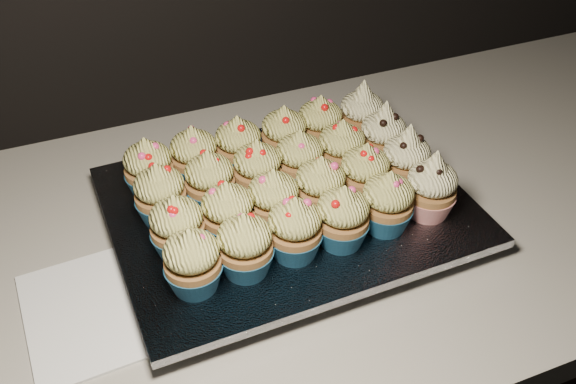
# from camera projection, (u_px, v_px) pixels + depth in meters

# --- Properties ---
(worktop) EXTENTS (2.44, 0.64, 0.04)m
(worktop) POSITION_uv_depth(u_px,v_px,m) (365.00, 207.00, 0.89)
(worktop) COLOR beige
(worktop) RESTS_ON cabinet
(napkin) EXTENTS (0.19, 0.19, 0.00)m
(napkin) POSITION_uv_depth(u_px,v_px,m) (107.00, 306.00, 0.72)
(napkin) COLOR white
(napkin) RESTS_ON worktop
(baking_tray) EXTENTS (0.41, 0.32, 0.02)m
(baking_tray) POSITION_uv_depth(u_px,v_px,m) (288.00, 215.00, 0.83)
(baking_tray) COLOR black
(baking_tray) RESTS_ON worktop
(foil_lining) EXTENTS (0.45, 0.35, 0.01)m
(foil_lining) POSITION_uv_depth(u_px,v_px,m) (288.00, 205.00, 0.82)
(foil_lining) COLOR silver
(foil_lining) RESTS_ON baking_tray
(cupcake_0) EXTENTS (0.06, 0.06, 0.08)m
(cupcake_0) POSITION_uv_depth(u_px,v_px,m) (192.00, 261.00, 0.68)
(cupcake_0) COLOR #1A547B
(cupcake_0) RESTS_ON foil_lining
(cupcake_1) EXTENTS (0.06, 0.06, 0.08)m
(cupcake_1) POSITION_uv_depth(u_px,v_px,m) (245.00, 246.00, 0.70)
(cupcake_1) COLOR #1A547B
(cupcake_1) RESTS_ON foil_lining
(cupcake_2) EXTENTS (0.06, 0.06, 0.08)m
(cupcake_2) POSITION_uv_depth(u_px,v_px,m) (295.00, 229.00, 0.72)
(cupcake_2) COLOR #1A547B
(cupcake_2) RESTS_ON foil_lining
(cupcake_3) EXTENTS (0.06, 0.06, 0.08)m
(cupcake_3) POSITION_uv_depth(u_px,v_px,m) (342.00, 217.00, 0.73)
(cupcake_3) COLOR #1A547B
(cupcake_3) RESTS_ON foil_lining
(cupcake_4) EXTENTS (0.06, 0.06, 0.08)m
(cupcake_4) POSITION_uv_depth(u_px,v_px,m) (387.00, 202.00, 0.75)
(cupcake_4) COLOR #1A547B
(cupcake_4) RESTS_ON foil_lining
(cupcake_5) EXTENTS (0.06, 0.06, 0.10)m
(cupcake_5) POSITION_uv_depth(u_px,v_px,m) (431.00, 187.00, 0.77)
(cupcake_5) COLOR red
(cupcake_5) RESTS_ON foil_lining
(cupcake_6) EXTENTS (0.06, 0.06, 0.08)m
(cupcake_6) POSITION_uv_depth(u_px,v_px,m) (177.00, 227.00, 0.72)
(cupcake_6) COLOR #1A547B
(cupcake_6) RESTS_ON foil_lining
(cupcake_7) EXTENTS (0.06, 0.06, 0.08)m
(cupcake_7) POSITION_uv_depth(u_px,v_px,m) (228.00, 213.00, 0.74)
(cupcake_7) COLOR #1A547B
(cupcake_7) RESTS_ON foil_lining
(cupcake_8) EXTENTS (0.06, 0.06, 0.08)m
(cupcake_8) POSITION_uv_depth(u_px,v_px,m) (274.00, 200.00, 0.75)
(cupcake_8) COLOR #1A547B
(cupcake_8) RESTS_ON foil_lining
(cupcake_9) EXTENTS (0.06, 0.06, 0.08)m
(cupcake_9) POSITION_uv_depth(u_px,v_px,m) (320.00, 187.00, 0.77)
(cupcake_9) COLOR #1A547B
(cupcake_9) RESTS_ON foil_lining
(cupcake_10) EXTENTS (0.06, 0.06, 0.08)m
(cupcake_10) POSITION_uv_depth(u_px,v_px,m) (365.00, 174.00, 0.79)
(cupcake_10) COLOR #1A547B
(cupcake_10) RESTS_ON foil_lining
(cupcake_11) EXTENTS (0.06, 0.06, 0.10)m
(cupcake_11) POSITION_uv_depth(u_px,v_px,m) (406.00, 160.00, 0.81)
(cupcake_11) COLOR red
(cupcake_11) RESTS_ON foil_lining
(cupcake_12) EXTENTS (0.06, 0.06, 0.08)m
(cupcake_12) POSITION_uv_depth(u_px,v_px,m) (160.00, 194.00, 0.76)
(cupcake_12) COLOR #1A547B
(cupcake_12) RESTS_ON foil_lining
(cupcake_13) EXTENTS (0.06, 0.06, 0.08)m
(cupcake_13) POSITION_uv_depth(u_px,v_px,m) (210.00, 181.00, 0.78)
(cupcake_13) COLOR #1A547B
(cupcake_13) RESTS_ON foil_lining
(cupcake_14) EXTENTS (0.06, 0.06, 0.08)m
(cupcake_14) POSITION_uv_depth(u_px,v_px,m) (258.00, 170.00, 0.80)
(cupcake_14) COLOR #1A547B
(cupcake_14) RESTS_ON foil_lining
(cupcake_15) EXTENTS (0.06, 0.06, 0.08)m
(cupcake_15) POSITION_uv_depth(u_px,v_px,m) (300.00, 160.00, 0.82)
(cupcake_15) COLOR #1A547B
(cupcake_15) RESTS_ON foil_lining
(cupcake_16) EXTENTS (0.06, 0.06, 0.08)m
(cupcake_16) POSITION_uv_depth(u_px,v_px,m) (341.00, 149.00, 0.83)
(cupcake_16) COLOR #1A547B
(cupcake_16) RESTS_ON foil_lining
(cupcake_17) EXTENTS (0.06, 0.06, 0.10)m
(cupcake_17) POSITION_uv_depth(u_px,v_px,m) (383.00, 136.00, 0.86)
(cupcake_17) COLOR red
(cupcake_17) RESTS_ON foil_lining
(cupcake_18) EXTENTS (0.06, 0.06, 0.08)m
(cupcake_18) POSITION_uv_depth(u_px,v_px,m) (149.00, 168.00, 0.80)
(cupcake_18) COLOR #1A547B
(cupcake_18) RESTS_ON foil_lining
(cupcake_19) EXTENTS (0.06, 0.06, 0.08)m
(cupcake_19) POSITION_uv_depth(u_px,v_px,m) (194.00, 156.00, 0.82)
(cupcake_19) COLOR #1A547B
(cupcake_19) RESTS_ON foil_lining
(cupcake_20) EXTENTS (0.06, 0.06, 0.08)m
(cupcake_20) POSITION_uv_depth(u_px,v_px,m) (239.00, 146.00, 0.84)
(cupcake_20) COLOR #1A547B
(cupcake_20) RESTS_ON foil_lining
(cupcake_21) EXTENTS (0.06, 0.06, 0.08)m
(cupcake_21) POSITION_uv_depth(u_px,v_px,m) (284.00, 135.00, 0.86)
(cupcake_21) COLOR #1A547B
(cupcake_21) RESTS_ON foil_lining
(cupcake_22) EXTENTS (0.06, 0.06, 0.08)m
(cupcake_22) POSITION_uv_depth(u_px,v_px,m) (320.00, 125.00, 0.88)
(cupcake_22) COLOR #1A547B
(cupcake_22) RESTS_ON foil_lining
(cupcake_23) EXTENTS (0.06, 0.06, 0.10)m
(cupcake_23) POSITION_uv_depth(u_px,v_px,m) (362.00, 114.00, 0.90)
(cupcake_23) COLOR red
(cupcake_23) RESTS_ON foil_lining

